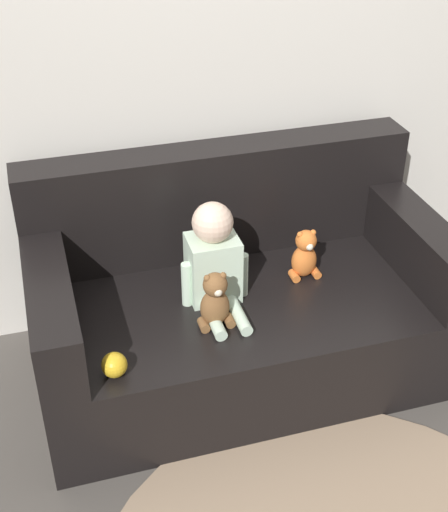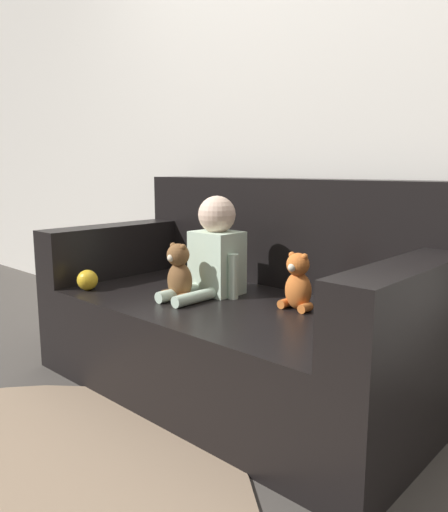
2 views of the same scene
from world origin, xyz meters
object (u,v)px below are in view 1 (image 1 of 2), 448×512
(teddy_bear_brown, at_px, (215,301))
(couch, at_px, (237,300))
(person_baby, at_px, (214,259))
(plush_toy_side, at_px, (305,255))
(toy_ball, at_px, (114,365))

(teddy_bear_brown, bearing_deg, couch, 55.46)
(couch, relative_size, person_baby, 3.96)
(teddy_bear_brown, xyz_separation_m, plush_toy_side, (0.43, 0.20, -0.01))
(teddy_bear_brown, bearing_deg, person_baby, 75.51)
(teddy_bear_brown, bearing_deg, toy_ball, -157.18)
(person_baby, xyz_separation_m, plush_toy_side, (0.39, 0.04, -0.08))
(toy_ball, bearing_deg, plush_toy_side, 23.94)
(couch, relative_size, plush_toy_side, 7.54)
(toy_ball, bearing_deg, person_baby, 36.83)
(couch, xyz_separation_m, plush_toy_side, (0.28, -0.02, 0.18))
(couch, distance_m, person_baby, 0.29)
(couch, relative_size, teddy_bear_brown, 7.12)
(teddy_bear_brown, relative_size, plush_toy_side, 1.06)
(plush_toy_side, bearing_deg, couch, 175.09)
(person_baby, distance_m, teddy_bear_brown, 0.18)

